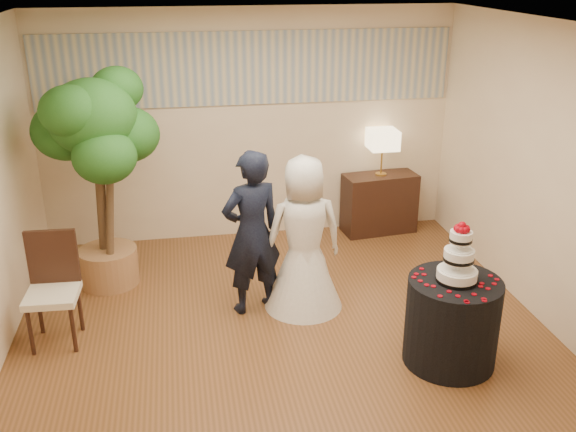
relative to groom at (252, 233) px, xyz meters
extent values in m
cube|color=brown|center=(0.23, -0.57, -0.83)|extent=(5.00, 5.00, 0.00)
cube|color=white|center=(0.23, -0.57, 1.97)|extent=(5.00, 5.00, 0.00)
cube|color=beige|center=(0.23, 1.93, 0.57)|extent=(5.00, 0.06, 2.80)
cube|color=beige|center=(0.23, -3.07, 0.57)|extent=(5.00, 0.06, 2.80)
cube|color=beige|center=(2.73, -0.57, 0.57)|extent=(0.06, 5.00, 2.80)
cube|color=#A8AA9E|center=(0.23, 1.91, 1.27)|extent=(4.90, 0.02, 0.85)
imported|color=black|center=(0.00, 0.00, 0.00)|extent=(0.70, 0.56, 1.66)
imported|color=white|center=(0.51, -0.02, -0.04)|extent=(0.83, 0.83, 1.58)
cylinder|color=black|center=(1.57, -1.20, -0.44)|extent=(1.01, 1.01, 0.78)
cube|color=black|center=(1.85, 1.71, -0.45)|extent=(0.96, 0.51, 0.76)
camera|label=1|loc=(-0.65, -5.65, 2.45)|focal=40.00mm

